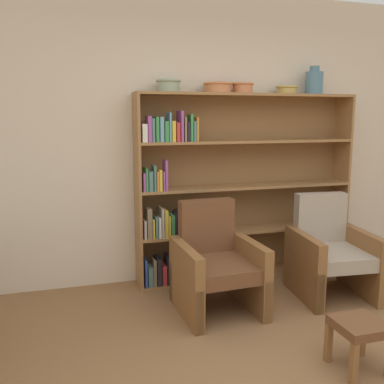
{
  "coord_description": "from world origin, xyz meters",
  "views": [
    {
      "loc": [
        -1.4,
        -1.6,
        1.59
      ],
      "look_at": [
        -0.37,
        1.88,
        0.95
      ],
      "focal_mm": 40.0,
      "sensor_mm": 36.0,
      "label": 1
    }
  ],
  "objects_px": {
    "bowl_brass": "(218,87)",
    "footstool": "(359,331)",
    "bowl_copper": "(287,89)",
    "bowl_terracotta": "(243,87)",
    "armchair_leather": "(216,265)",
    "armchair_cushioned": "(330,253)",
    "bowl_cream": "(168,85)",
    "vase_tall": "(314,82)",
    "bookshelf": "(227,191)"
  },
  "relations": [
    {
      "from": "bowl_terracotta",
      "to": "bowl_copper",
      "type": "bearing_deg",
      "value": 0.0
    },
    {
      "from": "footstool",
      "to": "armchair_leather",
      "type": "bearing_deg",
      "value": 117.67
    },
    {
      "from": "bowl_cream",
      "to": "armchair_leather",
      "type": "distance_m",
      "value": 1.64
    },
    {
      "from": "bowl_cream",
      "to": "vase_tall",
      "type": "height_order",
      "value": "vase_tall"
    },
    {
      "from": "armchair_leather",
      "to": "bowl_brass",
      "type": "bearing_deg",
      "value": -112.35
    },
    {
      "from": "armchair_leather",
      "to": "footstool",
      "type": "distance_m",
      "value": 1.24
    },
    {
      "from": "bowl_copper",
      "to": "bowl_terracotta",
      "type": "bearing_deg",
      "value": 180.0
    },
    {
      "from": "bowl_terracotta",
      "to": "armchair_leather",
      "type": "distance_m",
      "value": 1.69
    },
    {
      "from": "bowl_terracotta",
      "to": "vase_tall",
      "type": "distance_m",
      "value": 0.77
    },
    {
      "from": "vase_tall",
      "to": "armchair_cushioned",
      "type": "distance_m",
      "value": 1.68
    },
    {
      "from": "bowl_terracotta",
      "to": "armchair_cushioned",
      "type": "distance_m",
      "value": 1.73
    },
    {
      "from": "bowl_terracotta",
      "to": "armchair_cushioned",
      "type": "xyz_separation_m",
      "value": [
        0.61,
        -0.65,
        -1.48
      ]
    },
    {
      "from": "bowl_cream",
      "to": "footstool",
      "type": "distance_m",
      "value": 2.5
    },
    {
      "from": "armchair_cushioned",
      "to": "footstool",
      "type": "xyz_separation_m",
      "value": [
        -0.52,
        -1.09,
        -0.12
      ]
    },
    {
      "from": "bowl_copper",
      "to": "armchair_cushioned",
      "type": "bearing_deg",
      "value": -77.41
    },
    {
      "from": "bowl_brass",
      "to": "bowl_terracotta",
      "type": "height_order",
      "value": "bowl_terracotta"
    },
    {
      "from": "armchair_cushioned",
      "to": "footstool",
      "type": "bearing_deg",
      "value": 70.34
    },
    {
      "from": "bookshelf",
      "to": "footstool",
      "type": "height_order",
      "value": "bookshelf"
    },
    {
      "from": "bookshelf",
      "to": "bowl_copper",
      "type": "xyz_separation_m",
      "value": [
        0.6,
        -0.02,
        0.98
      ]
    },
    {
      "from": "bookshelf",
      "to": "armchair_leather",
      "type": "bearing_deg",
      "value": -117.6
    },
    {
      "from": "bowl_terracotta",
      "to": "footstool",
      "type": "xyz_separation_m",
      "value": [
        0.09,
        -1.74,
        -1.61
      ]
    },
    {
      "from": "bowl_cream",
      "to": "bowl_brass",
      "type": "bearing_deg",
      "value": 0.0
    },
    {
      "from": "armchair_leather",
      "to": "armchair_cushioned",
      "type": "height_order",
      "value": "same"
    },
    {
      "from": "bowl_brass",
      "to": "vase_tall",
      "type": "bearing_deg",
      "value": 0.0
    },
    {
      "from": "bookshelf",
      "to": "vase_tall",
      "type": "height_order",
      "value": "vase_tall"
    },
    {
      "from": "bowl_terracotta",
      "to": "armchair_cushioned",
      "type": "relative_size",
      "value": 0.24
    },
    {
      "from": "bowl_cream",
      "to": "bowl_terracotta",
      "type": "distance_m",
      "value": 0.72
    },
    {
      "from": "bowl_brass",
      "to": "vase_tall",
      "type": "xyz_separation_m",
      "value": [
        1.01,
        0.0,
        0.06
      ]
    },
    {
      "from": "bowl_cream",
      "to": "vase_tall",
      "type": "xyz_separation_m",
      "value": [
        1.48,
        0.0,
        0.06
      ]
    },
    {
      "from": "bowl_brass",
      "to": "bowl_copper",
      "type": "distance_m",
      "value": 0.71
    },
    {
      "from": "armchair_leather",
      "to": "armchair_cushioned",
      "type": "relative_size",
      "value": 1.0
    },
    {
      "from": "bowl_terracotta",
      "to": "bookshelf",
      "type": "bearing_deg",
      "value": 170.72
    },
    {
      "from": "armchair_cushioned",
      "to": "footstool",
      "type": "height_order",
      "value": "armchair_cushioned"
    },
    {
      "from": "bowl_brass",
      "to": "bowl_terracotta",
      "type": "bearing_deg",
      "value": 0.0
    },
    {
      "from": "footstool",
      "to": "vase_tall",
      "type": "bearing_deg",
      "value": 68.77
    },
    {
      "from": "bowl_cream",
      "to": "bowl_terracotta",
      "type": "height_order",
      "value": "bowl_cream"
    },
    {
      "from": "bowl_cream",
      "to": "bowl_copper",
      "type": "height_order",
      "value": "bowl_cream"
    },
    {
      "from": "vase_tall",
      "to": "bowl_terracotta",
      "type": "bearing_deg",
      "value": 180.0
    },
    {
      "from": "bookshelf",
      "to": "bowl_terracotta",
      "type": "distance_m",
      "value": 1.0
    },
    {
      "from": "bowl_brass",
      "to": "bowl_cream",
      "type": "bearing_deg",
      "value": 180.0
    },
    {
      "from": "bowl_cream",
      "to": "armchair_cushioned",
      "type": "distance_m",
      "value": 2.1
    },
    {
      "from": "bowl_terracotta",
      "to": "bowl_copper",
      "type": "distance_m",
      "value": 0.46
    },
    {
      "from": "bookshelf",
      "to": "bowl_brass",
      "type": "xyz_separation_m",
      "value": [
        -0.11,
        -0.02,
        0.99
      ]
    },
    {
      "from": "bowl_cream",
      "to": "vase_tall",
      "type": "bearing_deg",
      "value": 0.0
    },
    {
      "from": "bowl_brass",
      "to": "footstool",
      "type": "bearing_deg",
      "value": -79.01
    },
    {
      "from": "vase_tall",
      "to": "armchair_cushioned",
      "type": "relative_size",
      "value": 0.31
    },
    {
      "from": "bowl_brass",
      "to": "armchair_cushioned",
      "type": "height_order",
      "value": "bowl_brass"
    },
    {
      "from": "bookshelf",
      "to": "bowl_copper",
      "type": "bearing_deg",
      "value": -2.12
    },
    {
      "from": "bowl_copper",
      "to": "armchair_cushioned",
      "type": "xyz_separation_m",
      "value": [
        0.14,
        -0.65,
        -1.47
      ]
    },
    {
      "from": "bowl_copper",
      "to": "armchair_leather",
      "type": "xyz_separation_m",
      "value": [
        -0.95,
        -0.65,
        -1.47
      ]
    }
  ]
}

